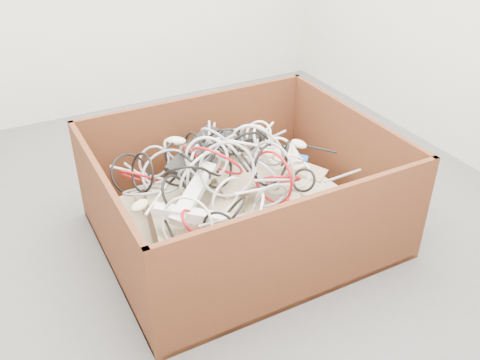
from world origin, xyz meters
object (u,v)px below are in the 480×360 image
cardboard_box (239,213)px  vga_plug (303,159)px  power_strip_left (194,193)px  power_strip_right (191,215)px

cardboard_box → vga_plug: size_ratio=28.06×
cardboard_box → power_strip_left: 0.36m
cardboard_box → power_strip_right: 0.41m
power_strip_left → cardboard_box: bearing=-20.5°
cardboard_box → vga_plug: (0.31, -0.05, 0.23)m
cardboard_box → power_strip_right: (-0.31, -0.18, 0.21)m
cardboard_box → vga_plug: 0.39m
vga_plug → cardboard_box: bearing=-150.0°
power_strip_left → power_strip_right: 0.11m
power_strip_left → vga_plug: power_strip_left is taller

